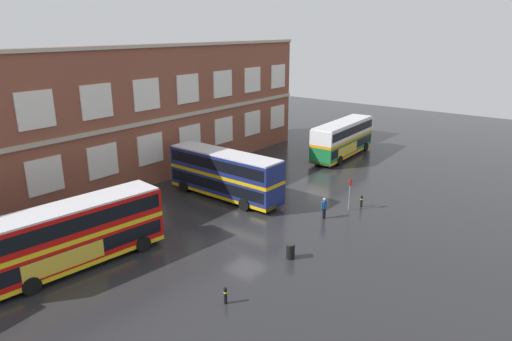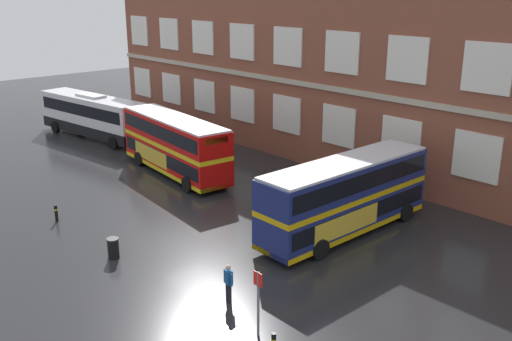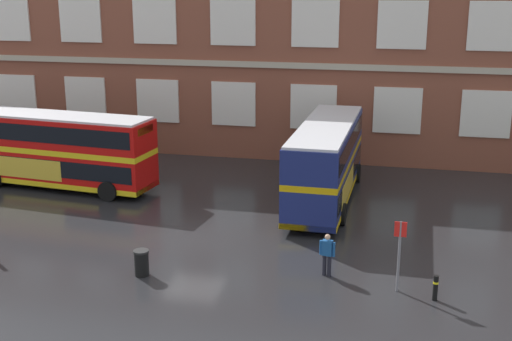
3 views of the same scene
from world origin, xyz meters
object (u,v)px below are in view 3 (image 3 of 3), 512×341
at_px(waiting_passenger, 327,253).
at_px(station_litter_bin, 142,263).
at_px(double_decker_middle, 326,161).
at_px(bus_stand_flag, 399,250).
at_px(safety_bollard_west, 435,288).
at_px(double_decker_near, 56,149).

height_order(waiting_passenger, station_litter_bin, waiting_passenger).
relative_size(double_decker_middle, bus_stand_flag, 4.09).
bearing_deg(waiting_passenger, station_litter_bin, -167.41).
relative_size(station_litter_bin, safety_bollard_west, 1.08).
distance_m(double_decker_near, waiting_passenger, 17.97).
bearing_deg(double_decker_middle, bus_stand_flag, -68.43).
relative_size(double_decker_near, bus_stand_flag, 4.15).
relative_size(double_decker_middle, safety_bollard_west, 11.62).
bearing_deg(safety_bollard_west, double_decker_middle, 116.83).
bearing_deg(station_litter_bin, double_decker_middle, 61.84).
bearing_deg(safety_bollard_west, waiting_passenger, 162.82).
relative_size(bus_stand_flag, safety_bollard_west, 2.84).
distance_m(double_decker_middle, bus_stand_flag, 10.70).
height_order(double_decker_near, waiting_passenger, double_decker_near).
distance_m(bus_stand_flag, station_litter_bin, 9.76).
xyz_separation_m(waiting_passenger, station_litter_bin, (-6.97, -1.56, -0.41)).
height_order(waiting_passenger, safety_bollard_west, waiting_passenger).
height_order(double_decker_middle, waiting_passenger, double_decker_middle).
height_order(double_decker_near, bus_stand_flag, double_decker_near).
xyz_separation_m(double_decker_middle, bus_stand_flag, (3.93, -9.94, -0.51)).
distance_m(waiting_passenger, bus_stand_flag, 2.89).
bearing_deg(waiting_passenger, bus_stand_flag, -16.20).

